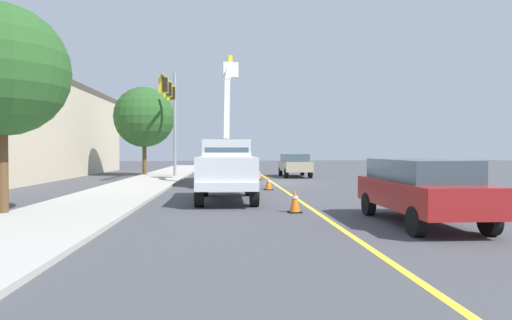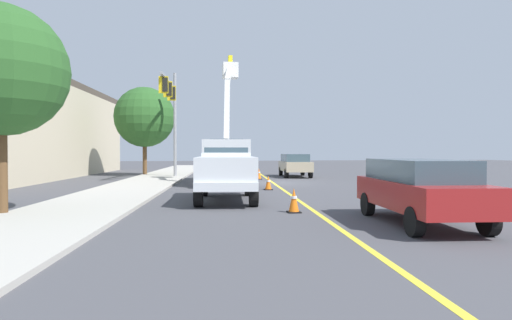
{
  "view_description": "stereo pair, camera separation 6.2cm",
  "coord_description": "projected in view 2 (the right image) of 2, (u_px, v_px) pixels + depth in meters",
  "views": [
    {
      "loc": [
        -25.68,
        5.41,
        1.91
      ],
      "look_at": [
        -0.98,
        1.22,
        1.4
      ],
      "focal_mm": 30.71,
      "sensor_mm": 36.0,
      "label": 1
    },
    {
      "loc": [
        -25.69,
        5.35,
        1.91
      ],
      "look_at": [
        -0.98,
        1.22,
        1.4
      ],
      "focal_mm": 30.71,
      "sensor_mm": 36.0,
      "label": 2
    }
  ],
  "objects": [
    {
      "name": "trailing_sedan",
      "position": [
        419.0,
        187.0,
        11.45
      ],
      "size": [
        4.97,
        2.37,
        1.69
      ],
      "color": "maroon",
      "rests_on": "ground"
    },
    {
      "name": "street_tree_left",
      "position": [
        0.0,
        71.0,
        12.67
      ],
      "size": [
        3.82,
        3.82,
        6.17
      ],
      "color": "brown",
      "rests_on": "ground"
    },
    {
      "name": "traffic_cone_mid_rear",
      "position": [
        259.0,
        174.0,
        29.53
      ],
      "size": [
        0.4,
        0.4,
        0.75
      ],
      "color": "black",
      "rests_on": "ground"
    },
    {
      "name": "service_pickup_truck",
      "position": [
        226.0,
        172.0,
        16.78
      ],
      "size": [
        5.78,
        2.65,
        2.06
      ],
      "color": "silver",
      "rests_on": "ground"
    },
    {
      "name": "utility_bucket_truck",
      "position": [
        227.0,
        156.0,
        26.09
      ],
      "size": [
        8.41,
        3.31,
        7.67
      ],
      "color": "silver",
      "rests_on": "ground"
    },
    {
      "name": "passing_minivan",
      "position": [
        295.0,
        164.0,
        32.5
      ],
      "size": [
        4.97,
        2.37,
        1.69
      ],
      "color": "tan",
      "rests_on": "ground"
    },
    {
      "name": "traffic_cone_leading",
      "position": [
        294.0,
        201.0,
        13.56
      ],
      "size": [
        0.4,
        0.4,
        0.77
      ],
      "color": "black",
      "rests_on": "ground"
    },
    {
      "name": "street_tree_right",
      "position": [
        145.0,
        117.0,
        33.81
      ],
      "size": [
        4.64,
        4.64,
        6.86
      ],
      "color": "brown",
      "rests_on": "ground"
    },
    {
      "name": "commercial_building_backdrop",
      "position": [
        0.0,
        128.0,
        30.48
      ],
      "size": [
        28.03,
        12.48,
        6.98
      ],
      "color": "beige",
      "rests_on": "ground"
    },
    {
      "name": "sidewalk_far_side",
      "position": [
        146.0,
        182.0,
        25.76
      ],
      "size": [
        60.06,
        9.57,
        0.12
      ],
      "primitive_type": "cube",
      "rotation": [
        0.0,
        0.0,
        -0.1
      ],
      "color": "#B2ADA3",
      "rests_on": "ground"
    },
    {
      "name": "lane_centre_stripe",
      "position": [
        273.0,
        183.0,
        26.26
      ],
      "size": [
        49.77,
        5.15,
        0.01
      ],
      "primitive_type": "cube",
      "rotation": [
        0.0,
        0.0,
        -0.1
      ],
      "color": "yellow",
      "rests_on": "ground"
    },
    {
      "name": "ground",
      "position": [
        273.0,
        183.0,
        26.26
      ],
      "size": [
        120.0,
        120.0,
        0.0
      ],
      "primitive_type": "plane",
      "color": "#47474C"
    },
    {
      "name": "traffic_cone_mid_front",
      "position": [
        268.0,
        183.0,
        21.53
      ],
      "size": [
        0.4,
        0.4,
        0.7
      ],
      "color": "black",
      "rests_on": "ground"
    },
    {
      "name": "traffic_signal_mast",
      "position": [
        171.0,
        104.0,
        29.36
      ],
      "size": [
        6.67,
        0.96,
        7.53
      ],
      "color": "gray",
      "rests_on": "ground"
    }
  ]
}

